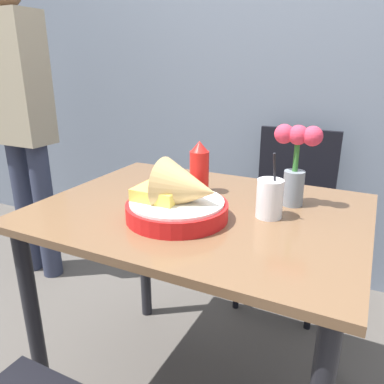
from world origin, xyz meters
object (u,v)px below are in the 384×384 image
Objects in this scene: drink_cup at (270,200)px; person_standing at (21,115)px; chair_far_window at (291,200)px; food_basket at (181,199)px; flower_vase at (296,158)px; ketchup_bottle at (199,168)px.

drink_cup is 0.12× the size of person_standing.
person_standing reaches higher than drink_cup.
chair_far_window is at bearing 96.42° from drink_cup.
food_basket is 0.38m from flower_vase.
flower_vase reaches higher than drink_cup.
chair_far_window is at bearing 100.95° from flower_vase.
ketchup_bottle is 1.19m from person_standing.
drink_cup is at bearing -83.58° from chair_far_window.
chair_far_window is 3.44× the size of flower_vase.
drink_cup reaches higher than ketchup_bottle.
ketchup_bottle is (-0.06, 0.24, 0.03)m from food_basket.
chair_far_window is 4.81× the size of ketchup_bottle.
food_basket is 1.32m from person_standing.
drink_cup is at bearing -21.46° from ketchup_bottle.
food_basket is 1.17× the size of flower_vase.
drink_cup is 0.79× the size of flower_vase.
flower_vase reaches higher than ketchup_bottle.
food_basket is 1.48× the size of drink_cup.
food_basket is at bearing -97.95° from chair_far_window.
ketchup_bottle reaches higher than food_basket.
drink_cup is (0.28, -0.11, -0.03)m from ketchup_bottle.
drink_cup is (0.22, 0.13, -0.01)m from food_basket.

